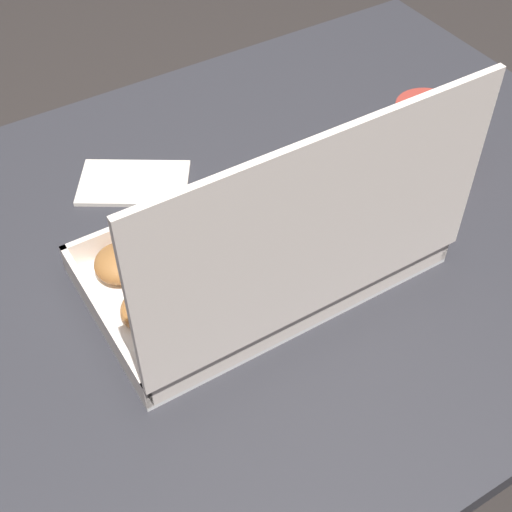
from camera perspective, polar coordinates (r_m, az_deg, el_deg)
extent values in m
plane|color=#2D2826|center=(1.55, -1.43, -19.28)|extent=(8.00, 8.00, 0.00)
cube|color=#2D2D33|center=(0.92, -2.27, -0.26)|extent=(1.23, 0.82, 0.03)
cylinder|color=#2D2D33|center=(1.64, 9.03, 6.28)|extent=(0.06, 0.06, 0.72)
cube|color=white|center=(0.89, 0.00, -0.70)|extent=(0.41, 0.24, 0.01)
cube|color=silver|center=(0.95, -3.63, 4.52)|extent=(0.41, 0.01, 0.04)
cube|color=silver|center=(0.81, 4.22, -4.68)|extent=(0.41, 0.01, 0.04)
cube|color=silver|center=(0.97, 10.32, 4.83)|extent=(0.01, 0.24, 0.04)
cube|color=silver|center=(0.82, -12.14, -5.10)|extent=(0.01, 0.24, 0.04)
cube|color=silver|center=(0.70, 5.19, 1.96)|extent=(0.41, 0.01, 0.24)
torus|color=#B77A38|center=(0.99, 4.98, 5.82)|extent=(0.06, 0.06, 0.02)
torus|color=#381E11|center=(0.94, -0.05, 3.76)|extent=(0.06, 0.06, 0.02)
torus|color=black|center=(0.91, -5.30, 1.30)|extent=(0.06, 0.06, 0.02)
ellipsoid|color=#9E6633|center=(0.88, -10.78, -0.56)|extent=(0.06, 0.06, 0.04)
ellipsoid|color=white|center=(0.94, 8.10, 3.70)|extent=(0.06, 0.06, 0.04)
ellipsoid|color=#9E6633|center=(0.89, 2.52, 1.28)|extent=(0.06, 0.06, 0.03)
torus|color=tan|center=(0.87, -2.67, -1.32)|extent=(0.06, 0.06, 0.02)
torus|color=#9E6633|center=(0.84, -8.65, -4.22)|extent=(0.06, 0.06, 0.02)
torus|color=white|center=(0.91, 10.59, 0.64)|extent=(0.06, 0.06, 0.02)
ellipsoid|color=#9E6633|center=(0.85, 5.20, -1.58)|extent=(0.06, 0.06, 0.04)
ellipsoid|color=tan|center=(0.82, -0.20, -4.34)|extent=(0.06, 0.06, 0.03)
ellipsoid|color=#B77A38|center=(0.79, -6.17, -7.12)|extent=(0.06, 0.06, 0.04)
cylinder|color=#A3382D|center=(1.06, 13.24, 9.76)|extent=(0.09, 0.09, 0.08)
cylinder|color=black|center=(1.04, 13.59, 11.39)|extent=(0.07, 0.07, 0.01)
cube|color=silver|center=(1.02, -9.75, 5.80)|extent=(0.18, 0.16, 0.01)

